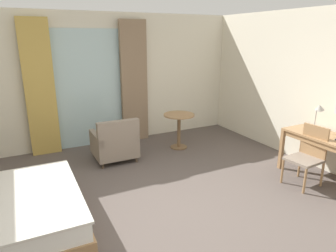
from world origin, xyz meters
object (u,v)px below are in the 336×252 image
Objects in this scene: writing_desk at (330,143)px; desk_chair at (308,153)px; round_cafe_table at (179,123)px; desk_lamp at (319,111)px; armchair_by_window at (115,144)px.

desk_chair reaches higher than writing_desk.
writing_desk is 2.00× the size of round_cafe_table.
desk_lamp is at bearing -54.41° from round_cafe_table.
desk_lamp is at bearing 29.58° from desk_chair.
writing_desk is 3.67m from armchair_by_window.
round_cafe_table is (-1.03, 2.33, 0.02)m from desk_chair.
writing_desk is at bearing -14.82° from desk_chair.
writing_desk is at bearing -60.12° from round_cafe_table.
desk_lamp is (0.09, 0.35, 0.42)m from writing_desk.
writing_desk is 0.56m from desk_lamp.
desk_lamp reaches higher than round_cafe_table.
desk_chair reaches higher than armchair_by_window.
desk_lamp is 0.64× the size of round_cafe_table.
desk_lamp is 2.60m from round_cafe_table.
writing_desk is 1.55× the size of desk_chair.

